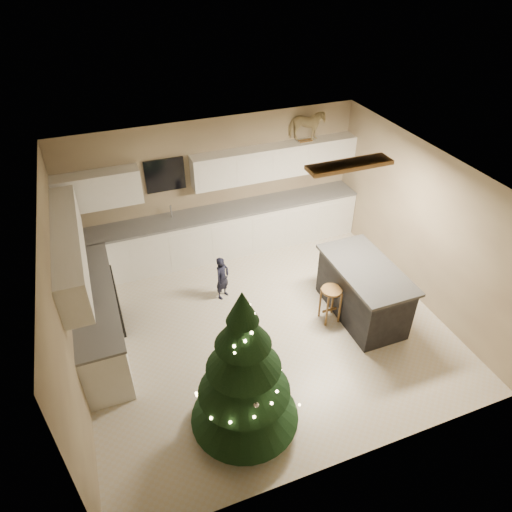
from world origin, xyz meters
name	(u,v)px	position (x,y,z in m)	size (l,w,h in m)	color
ground_plane	(264,325)	(0.00, 0.00, 0.00)	(5.50, 5.50, 0.00)	beige
room_shell	(266,235)	(0.02, 0.00, 1.75)	(5.52, 5.02, 2.61)	tan
cabinetry	(180,244)	(-0.91, 1.65, 0.76)	(5.50, 3.20, 2.00)	white
island	(363,291)	(1.60, -0.30, 0.48)	(0.90, 1.70, 0.95)	black
bar_stool	(331,297)	(1.05, -0.24, 0.47)	(0.33, 0.33, 0.63)	brown
christmas_tree	(244,378)	(-0.90, -1.60, 0.93)	(1.41, 1.37, 2.26)	#3F2816
toddler	(222,278)	(-0.39, 0.92, 0.40)	(0.29, 0.19, 0.81)	black
rocking_horse	(306,125)	(1.74, 2.33, 2.30)	(0.72, 0.52, 0.58)	brown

